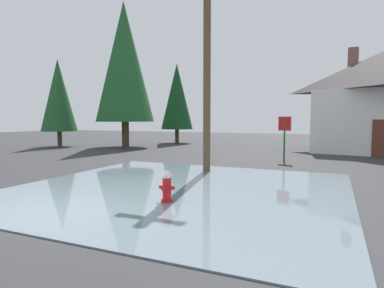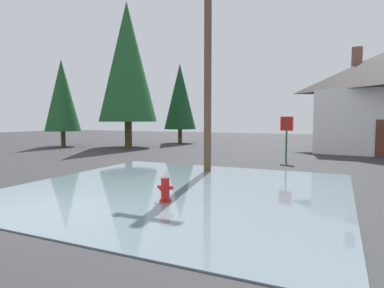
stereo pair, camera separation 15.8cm
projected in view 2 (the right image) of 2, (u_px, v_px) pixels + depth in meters
name	position (u px, v px, depth m)	size (l,w,h in m)	color
ground_plane	(51.00, 215.00, 7.16)	(80.00, 80.00, 0.10)	#2D2D30
flood_puddle	(179.00, 188.00, 9.55)	(9.27, 9.02, 0.03)	slate
fire_hydrant	(165.00, 187.00, 7.93)	(0.40, 0.34, 0.80)	red
utility_pole	(208.00, 52.00, 12.21)	(1.60, 0.28, 8.71)	brown
stop_sign_far	(287.00, 130.00, 15.45)	(0.65, 0.27, 2.15)	#1E4C28
pine_tree_tall_left	(62.00, 96.00, 23.72)	(2.53, 2.53, 6.32)	#4C3823
pine_tree_mid_left	(127.00, 62.00, 23.01)	(4.08, 4.08, 10.21)	#4C3823
pine_tree_short_left	(180.00, 97.00, 26.98)	(2.62, 2.62, 6.56)	#4C3823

